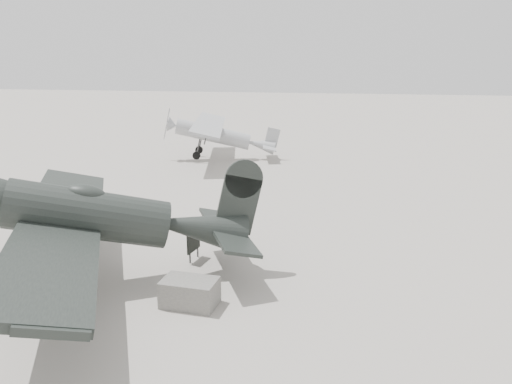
% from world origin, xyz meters
% --- Properties ---
extents(ground, '(160.00, 160.00, 0.00)m').
position_xyz_m(ground, '(0.00, 0.00, 0.00)').
color(ground, gray).
rests_on(ground, ground).
extents(lowwing_monoplane, '(9.13, 11.36, 3.81)m').
position_xyz_m(lowwing_monoplane, '(-4.83, -4.16, 2.02)').
color(lowwing_monoplane, black).
rests_on(lowwing_monoplane, ground).
extents(highwing_monoplane, '(7.28, 10.18, 2.88)m').
position_xyz_m(highwing_monoplane, '(-6.64, 14.35, 1.80)').
color(highwing_monoplane, '#9B9DA0').
rests_on(highwing_monoplane, ground).
extents(equipment_block, '(1.50, 1.00, 0.72)m').
position_xyz_m(equipment_block, '(-2.12, -4.96, 0.36)').
color(equipment_block, '#5E5B57').
rests_on(equipment_block, ground).
extents(sign_board, '(0.18, 0.81, 1.18)m').
position_xyz_m(sign_board, '(-2.97, -2.00, 0.70)').
color(sign_board, '#333333').
rests_on(sign_board, ground).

